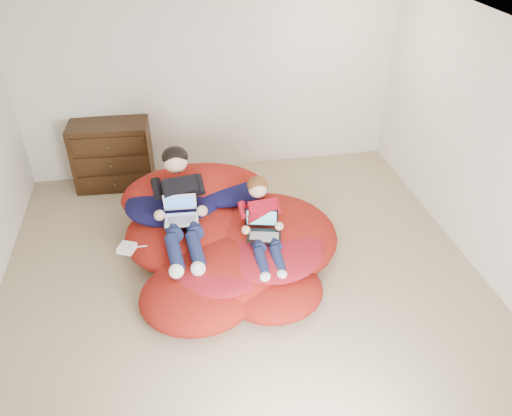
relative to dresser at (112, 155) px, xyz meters
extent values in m
cube|color=tan|center=(1.38, -2.23, -0.58)|extent=(5.10, 5.10, 0.25)
cube|color=silver|center=(1.38, 0.28, 0.80)|extent=(5.10, 0.02, 2.50)
cube|color=silver|center=(3.89, -2.23, 0.80)|extent=(0.02, 5.10, 2.50)
cube|color=white|center=(1.38, -2.23, 2.06)|extent=(5.10, 5.10, 0.02)
cube|color=black|center=(0.00, 0.01, 0.00)|extent=(1.03, 0.57, 0.90)
cube|color=black|center=(0.00, -0.25, -0.27)|extent=(0.90, 0.08, 0.22)
cylinder|color=#4C3F26|center=(0.00, -0.27, -0.27)|extent=(0.03, 0.06, 0.03)
cube|color=black|center=(0.00, -0.25, 0.00)|extent=(0.90, 0.08, 0.22)
cylinder|color=#4C3F26|center=(0.00, -0.27, 0.00)|extent=(0.03, 0.06, 0.03)
cube|color=black|center=(0.00, -0.25, 0.27)|extent=(0.90, 0.08, 0.22)
cylinder|color=#4C3F26|center=(0.00, -0.27, 0.27)|extent=(0.03, 0.06, 0.03)
ellipsoid|color=#A01A12|center=(0.93, -1.60, -0.23)|extent=(1.54, 1.38, 0.55)
ellipsoid|color=#A01A12|center=(1.70, -1.78, -0.25)|extent=(1.59, 1.55, 0.58)
ellipsoid|color=#A01A12|center=(1.24, -2.17, -0.27)|extent=(1.55, 1.24, 0.50)
ellipsoid|color=#A01A12|center=(0.88, -2.50, -0.31)|extent=(1.15, 1.05, 0.38)
ellipsoid|color=#A01A12|center=(1.62, -2.56, -0.32)|extent=(1.00, 0.91, 0.33)
ellipsoid|color=#A01A12|center=(0.99, -1.11, -0.05)|extent=(1.72, 0.76, 0.76)
ellipsoid|color=#11103B|center=(0.73, -1.34, 0.03)|extent=(1.07, 0.88, 0.27)
ellipsoid|color=#11103B|center=(1.36, -1.24, 0.07)|extent=(0.94, 0.66, 0.23)
ellipsoid|color=maroon|center=(1.67, -2.14, -0.11)|extent=(1.14, 1.14, 0.21)
ellipsoid|color=maroon|center=(1.13, -2.35, -0.15)|extent=(0.93, 0.83, 0.17)
ellipsoid|color=white|center=(0.78, -0.99, 0.17)|extent=(0.41, 0.26, 0.26)
cube|color=black|center=(0.80, -1.52, 0.25)|extent=(0.41, 0.49, 0.54)
sphere|color=#D8A284|center=(0.80, -1.37, 0.56)|extent=(0.25, 0.25, 0.25)
ellipsoid|color=black|center=(0.80, -1.33, 0.61)|extent=(0.28, 0.26, 0.21)
cylinder|color=#131A3C|center=(0.70, -1.86, 0.06)|extent=(0.22, 0.42, 0.23)
cylinder|color=#131A3C|center=(0.70, -2.22, 0.03)|extent=(0.18, 0.41, 0.26)
sphere|color=white|center=(0.70, -2.42, -0.04)|extent=(0.15, 0.15, 0.15)
cylinder|color=#131A3C|center=(0.91, -1.86, 0.06)|extent=(0.22, 0.42, 0.23)
cylinder|color=#131A3C|center=(0.91, -2.22, 0.03)|extent=(0.18, 0.41, 0.26)
sphere|color=white|center=(0.91, -2.42, -0.04)|extent=(0.15, 0.15, 0.15)
cube|color=#A30E1E|center=(1.61, -1.92, 0.15)|extent=(0.30, 0.35, 0.43)
sphere|color=#D8A284|center=(1.61, -1.82, 0.41)|extent=(0.20, 0.20, 0.20)
ellipsoid|color=#533116|center=(1.61, -1.80, 0.45)|extent=(0.22, 0.21, 0.17)
cylinder|color=#131A3C|center=(1.52, -2.17, 0.00)|extent=(0.15, 0.33, 0.18)
cylinder|color=#131A3C|center=(1.52, -2.45, -0.03)|extent=(0.13, 0.31, 0.20)
sphere|color=white|center=(1.52, -2.62, -0.09)|extent=(0.12, 0.12, 0.12)
cylinder|color=#131A3C|center=(1.69, -2.17, 0.00)|extent=(0.15, 0.33, 0.18)
cylinder|color=#131A3C|center=(1.69, -2.45, -0.03)|extent=(0.13, 0.31, 0.20)
sphere|color=white|center=(1.69, -2.62, -0.09)|extent=(0.12, 0.12, 0.12)
cube|color=white|center=(0.80, -1.84, 0.14)|extent=(0.36, 0.26, 0.01)
cube|color=gray|center=(0.80, -1.86, 0.15)|extent=(0.30, 0.15, 0.00)
cube|color=white|center=(0.80, -1.69, 0.26)|extent=(0.34, 0.11, 0.23)
cube|color=#3C71CD|center=(0.80, -1.70, 0.26)|extent=(0.30, 0.08, 0.19)
cube|color=black|center=(1.61, -2.16, 0.06)|extent=(0.39, 0.32, 0.01)
cube|color=gray|center=(1.61, -2.17, 0.07)|extent=(0.31, 0.20, 0.00)
cube|color=black|center=(1.61, -2.02, 0.18)|extent=(0.35, 0.14, 0.24)
cube|color=#4B9CAF|center=(1.61, -2.03, 0.18)|extent=(0.30, 0.11, 0.19)
cube|color=white|center=(0.23, -1.99, -0.03)|extent=(0.21, 0.21, 0.06)
camera|label=1|loc=(0.78, -6.08, 3.13)|focal=35.00mm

